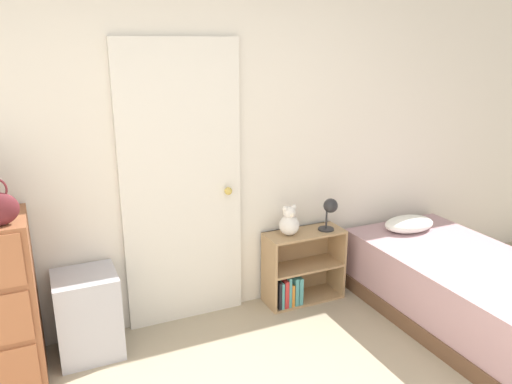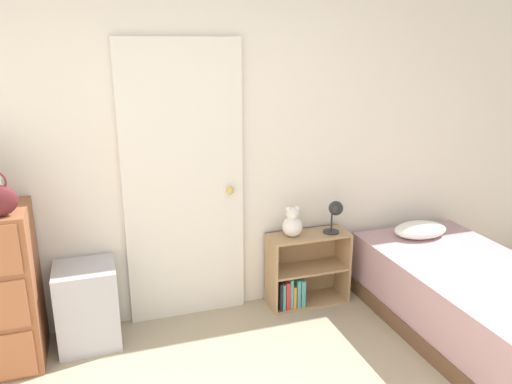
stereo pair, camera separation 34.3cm
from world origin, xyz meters
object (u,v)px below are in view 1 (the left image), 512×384
desk_lamp (330,209)px  bed (467,291)px  teddy_bear (289,222)px  storage_bin (88,314)px  bookshelf (298,272)px

desk_lamp → bed: bearing=-46.3°
teddy_bear → desk_lamp: (0.33, -0.04, 0.07)m
storage_bin → desk_lamp: (1.82, 0.01, 0.46)m
bookshelf → teddy_bear: teddy_bear is taller
desk_lamp → bookshelf: bearing=169.2°
storage_bin → desk_lamp: bearing=0.4°
bookshelf → desk_lamp: size_ratio=2.44×
storage_bin → teddy_bear: 1.54m
bookshelf → teddy_bear: (-0.09, -0.01, 0.43)m
storage_bin → bookshelf: bearing=2.2°
storage_bin → bookshelf: size_ratio=0.91×
bookshelf → storage_bin: bearing=-177.8°
teddy_bear → desk_lamp: bearing=-6.8°
bookshelf → bed: (0.95, -0.79, 0.01)m
desk_lamp → storage_bin: bearing=-179.6°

